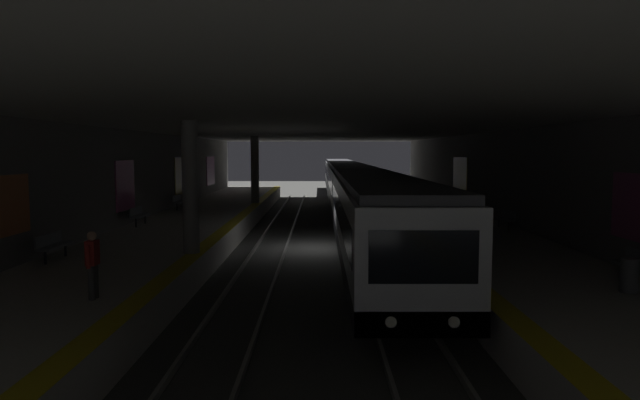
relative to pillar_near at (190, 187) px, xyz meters
The scene contains 20 objects.
ground_plane 8.79m from the pillar_near, 32.33° to the right, with size 120.00×120.00×0.00m, color #42423F.
track_left 10.03m from the pillar_near, 43.63° to the right, with size 60.00×1.53×0.16m.
track_right 7.90m from the pillar_near, 17.37° to the right, with size 60.00×1.53×0.16m.
platform_left 13.18m from the pillar_near, 57.77° to the right, with size 60.00×5.30×1.06m.
platform_right 7.74m from the pillar_near, 17.74° to the left, with size 60.00×5.30×1.06m.
wall_left 15.43m from the pillar_near, 63.48° to the right, with size 60.00×0.56×5.60m.
wall_right 8.62m from the pillar_near, 36.33° to the left, with size 60.00×0.56×5.60m.
ceiling_slab 8.50m from the pillar_near, 32.33° to the right, with size 60.00×19.40×0.40m.
pillar_near is the anchor object (origin of this frame).
pillar_far 18.86m from the pillar_near, ahead, with size 0.56×0.56×4.55m.
metro_train 22.66m from the pillar_near, 16.83° to the right, with size 59.01×2.83×3.49m.
bench_left_near 13.76m from the pillar_near, 109.23° to the right, with size 1.70×0.47×0.86m.
bench_left_mid 14.33m from the pillar_near, 64.97° to the right, with size 1.70×0.47×0.86m.
bench_right_near 4.71m from the pillar_near, 106.98° to the left, with size 1.70×0.47×0.86m.
bench_right_mid 8.53m from the pillar_near, 30.08° to the left, with size 1.70×0.47×0.86m.
bench_right_far 15.32m from the pillar_near, 15.96° to the left, with size 1.70×0.47×0.86m.
person_waiting_near 6.24m from the pillar_near, behind, with size 0.60×0.22×1.62m.
person_walking_mid 14.46m from the pillar_near, 12.52° to the left, with size 0.60×0.22×1.57m.
backpack_on_floor 13.98m from the pillar_near, 60.72° to the right, with size 0.30×0.20×0.40m.
trash_bin 13.42m from the pillar_near, 113.91° to the right, with size 0.44×0.44×0.85m.
Camera 1 is at (-25.81, -0.10, 4.54)m, focal length 31.09 mm.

